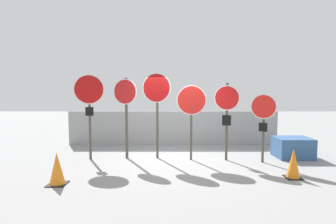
% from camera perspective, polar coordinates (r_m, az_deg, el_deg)
% --- Properties ---
extents(ground_plane, '(40.00, 40.00, 0.00)m').
position_cam_1_polar(ground_plane, '(7.98, 1.69, -10.52)').
color(ground_plane, gray).
extents(fence_back, '(8.11, 0.12, 1.31)m').
position_cam_1_polar(fence_back, '(10.22, 1.36, -3.49)').
color(fence_back, gray).
rests_on(fence_back, ground).
extents(stop_sign_0, '(0.87, 0.23, 2.57)m').
position_cam_1_polar(stop_sign_0, '(8.17, -16.51, 2.86)').
color(stop_sign_0, '#474238').
rests_on(stop_sign_0, ground).
extents(stop_sign_1, '(0.74, 0.29, 2.49)m').
position_cam_1_polar(stop_sign_1, '(8.07, -8.94, 2.01)').
color(stop_sign_1, '#474238').
rests_on(stop_sign_1, ground).
extents(stop_sign_2, '(0.87, 0.29, 2.63)m').
position_cam_1_polar(stop_sign_2, '(7.97, -2.21, 3.47)').
color(stop_sign_2, '#474238').
rests_on(stop_sign_2, ground).
extents(stop_sign_3, '(0.88, 0.13, 2.25)m').
position_cam_1_polar(stop_sign_3, '(7.81, 5.39, 1.40)').
color(stop_sign_3, '#474238').
rests_on(stop_sign_3, ground).
extents(stop_sign_4, '(0.71, 0.26, 2.32)m').
position_cam_1_polar(stop_sign_4, '(7.94, 12.95, 1.05)').
color(stop_sign_4, '#474238').
rests_on(stop_sign_4, ground).
extents(stop_sign_5, '(0.64, 0.38, 2.00)m').
position_cam_1_polar(stop_sign_5, '(7.99, 20.32, -0.42)').
color(stop_sign_5, '#474238').
rests_on(stop_sign_5, ground).
extents(traffic_cone_0, '(0.40, 0.40, 0.72)m').
position_cam_1_polar(traffic_cone_0, '(6.41, -22.74, -11.31)').
color(traffic_cone_0, black).
rests_on(traffic_cone_0, ground).
extents(traffic_cone_1, '(0.37, 0.37, 0.71)m').
position_cam_1_polar(traffic_cone_1, '(7.02, 25.89, -10.10)').
color(traffic_cone_1, black).
rests_on(traffic_cone_1, ground).
extents(storage_crate, '(1.06, 0.86, 0.63)m').
position_cam_1_polar(storage_crate, '(9.15, 25.77, -7.01)').
color(storage_crate, '#335684').
rests_on(storage_crate, ground).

